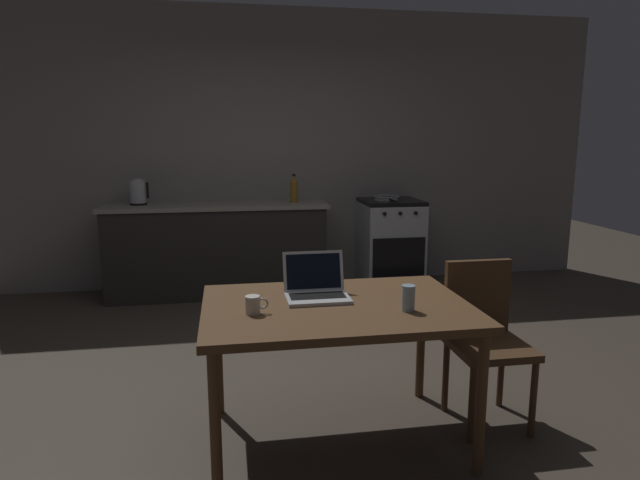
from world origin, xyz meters
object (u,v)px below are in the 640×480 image
stove_oven (390,243)px  frying_pan (387,198)px  chair (484,331)px  bottle (294,189)px  drinking_glass (408,298)px  dining_table (336,317)px  laptop (316,289)px  electric_kettle (138,192)px  coffee_mug (253,305)px

stove_oven → frying_pan: frying_pan is taller
chair → bottle: 2.85m
stove_oven → drinking_glass: (-0.84, -3.02, 0.35)m
dining_table → laptop: size_ratio=4.11×
electric_kettle → coffee_mug: electric_kettle is taller
stove_oven → laptop: laptop is taller
stove_oven → electric_kettle: (-2.52, 0.00, 0.58)m
stove_oven → laptop: (-1.24, -2.74, 0.33)m
dining_table → coffee_mug: bearing=-168.4°
frying_pan → coffee_mug: bearing=-117.4°
dining_table → chair: chair is taller
coffee_mug → chair: bearing=8.6°
bottle → electric_kettle: bearing=178.1°
laptop → bottle: bottle is taller
drinking_glass → frying_pan: bearing=75.3°
chair → laptop: bearing=162.3°
electric_kettle → bottle: size_ratio=0.89×
chair → electric_kettle: bearing=112.1°
stove_oven → chair: (-0.31, -2.75, 0.05)m
dining_table → drinking_glass: bearing=-27.3°
bottle → coffee_mug: bottle is taller
laptop → drinking_glass: 0.49m
laptop → chair: bearing=-10.9°
electric_kettle → chair: bearing=-51.3°
drinking_glass → chair: bearing=26.6°
dining_table → chair: 0.87m
frying_pan → chair: bearing=-95.3°
bottle → drinking_glass: (0.18, -2.98, -0.24)m
dining_table → frying_pan: frying_pan is taller
dining_table → frying_pan: (1.10, 2.83, 0.26)m
stove_oven → bottle: size_ratio=3.24×
bottle → frying_pan: size_ratio=0.64×
dining_table → electric_kettle: electric_kettle is taller
dining_table → stove_oven: bearing=68.0°
laptop → frying_pan: 2.96m
electric_kettle → drinking_glass: 3.46m
coffee_mug → electric_kettle: bearing=107.8°
chair → coffee_mug: (-1.26, -0.19, 0.28)m
stove_oven → drinking_glass: stove_oven is taller
stove_oven → frying_pan: bearing=-155.6°
laptop → drinking_glass: laptop is taller
dining_table → drinking_glass: (0.31, -0.16, 0.13)m
chair → dining_table: bearing=170.5°
dining_table → coffee_mug: (-0.41, -0.08, 0.11)m
electric_kettle → bottle: bottle is taller
coffee_mug → dining_table: bearing=11.6°
dining_table → bottle: bearing=87.2°
stove_oven → drinking_glass: 3.16m
chair → drinking_glass: chair is taller
electric_kettle → drinking_glass: electric_kettle is taller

